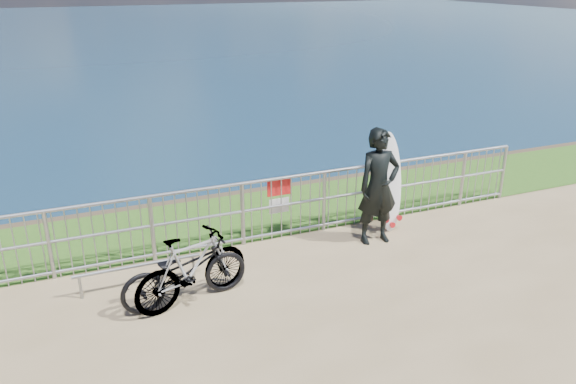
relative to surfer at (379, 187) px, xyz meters
name	(u,v)px	position (x,y,z in m)	size (l,w,h in m)	color
grass_strip	(251,215)	(-1.64, 1.84, -0.98)	(120.00, 120.00, 0.00)	#285317
railing	(272,208)	(-1.61, 0.74, -0.41)	(10.06, 0.10, 1.13)	#919499
surfer	(379,187)	(0.00, 0.00, 0.00)	(0.72, 0.48, 1.99)	black
surfboard	(389,186)	(0.46, 0.38, -0.18)	(0.51, 0.47, 1.76)	white
bicycle_near	(185,271)	(-3.43, -0.64, -0.52)	(0.63, 1.80, 0.95)	black
bicycle_far	(192,268)	(-3.34, -0.69, -0.47)	(0.49, 1.74, 1.05)	black
bike_rack	(138,268)	(-3.98, -0.01, -0.68)	(1.82, 0.05, 0.38)	#919499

